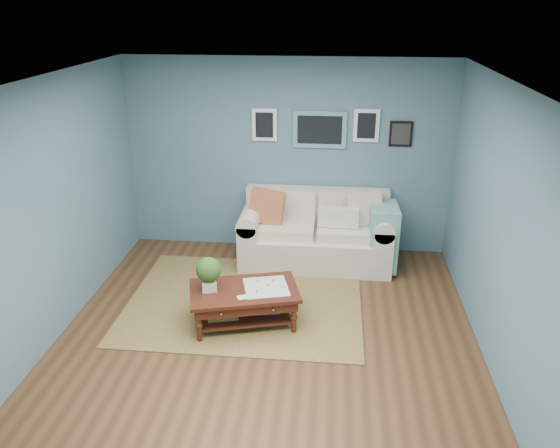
# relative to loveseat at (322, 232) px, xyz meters

# --- Properties ---
(room_shell) EXTENTS (5.00, 5.02, 2.70)m
(room_shell) POSITION_rel_loveseat_xyz_m (-0.51, -1.97, 0.92)
(room_shell) COLOR brown
(room_shell) RESTS_ON ground
(area_rug) EXTENTS (2.78, 2.23, 0.01)m
(area_rug) POSITION_rel_loveseat_xyz_m (-0.89, -1.19, -0.43)
(area_rug) COLOR brown
(area_rug) RESTS_ON ground
(loveseat) EXTENTS (2.08, 0.95, 1.07)m
(loveseat) POSITION_rel_loveseat_xyz_m (0.00, 0.00, 0.00)
(loveseat) COLOR beige
(loveseat) RESTS_ON ground
(coffee_table) EXTENTS (1.32, 0.97, 0.82)m
(coffee_table) POSITION_rel_loveseat_xyz_m (-0.87, -1.67, -0.07)
(coffee_table) COLOR #371611
(coffee_table) RESTS_ON ground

